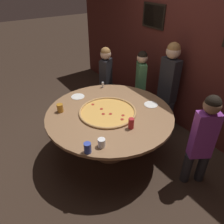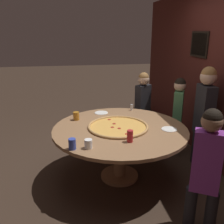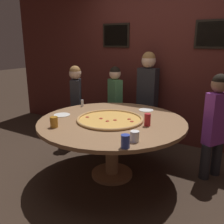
# 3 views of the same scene
# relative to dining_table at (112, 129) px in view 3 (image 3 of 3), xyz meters

# --- Properties ---
(ground_plane) EXTENTS (24.00, 24.00, 0.00)m
(ground_plane) POSITION_rel_dining_table_xyz_m (0.00, 0.00, -0.63)
(ground_plane) COLOR #38281E
(back_wall) EXTENTS (6.40, 0.08, 2.60)m
(back_wall) POSITION_rel_dining_table_xyz_m (0.00, 1.48, 0.68)
(back_wall) COLOR #4C1E19
(back_wall) RESTS_ON ground_plane
(dining_table) EXTENTS (1.77, 1.77, 0.74)m
(dining_table) POSITION_rel_dining_table_xyz_m (0.00, 0.00, 0.00)
(dining_table) COLOR #936B47
(dining_table) RESTS_ON ground_plane
(giant_pizza) EXTENTS (0.80, 0.80, 0.03)m
(giant_pizza) POSITION_rel_dining_table_xyz_m (-0.02, -0.02, 0.13)
(giant_pizza) COLOR #E5A84C
(giant_pizza) RESTS_ON dining_table
(drink_cup_by_shaker) EXTENTS (0.09, 0.09, 0.10)m
(drink_cup_by_shaker) POSITION_rel_dining_table_xyz_m (0.53, -0.46, 0.16)
(drink_cup_by_shaker) COLOR white
(drink_cup_by_shaker) RESTS_ON dining_table
(drink_cup_far_right) EXTENTS (0.07, 0.07, 0.14)m
(drink_cup_far_right) POSITION_rel_dining_table_xyz_m (0.45, 0.02, 0.18)
(drink_cup_far_right) COLOR #B22328
(drink_cup_far_right) RESTS_ON dining_table
(drink_cup_near_left) EXTENTS (0.08, 0.08, 0.12)m
(drink_cup_near_left) POSITION_rel_dining_table_xyz_m (0.52, -0.63, 0.17)
(drink_cup_near_left) COLOR #384CB7
(drink_cup_near_left) RESTS_ON dining_table
(drink_cup_centre_back) EXTENTS (0.09, 0.09, 0.12)m
(drink_cup_centre_back) POSITION_rel_dining_table_xyz_m (-0.41, -0.55, 0.17)
(drink_cup_centre_back) COLOR #BC7A23
(drink_cup_centre_back) RESTS_ON dining_table
(white_plate_right_side) EXTENTS (0.21, 0.21, 0.01)m
(white_plate_right_side) POSITION_rel_dining_table_xyz_m (-0.65, -0.16, 0.12)
(white_plate_right_side) COLOR white
(white_plate_right_side) RESTS_ON dining_table
(white_plate_beside_cup) EXTENTS (0.20, 0.20, 0.01)m
(white_plate_beside_cup) POSITION_rel_dining_table_xyz_m (0.17, 0.62, 0.12)
(white_plate_beside_cup) COLOR white
(white_plate_beside_cup) RESTS_ON dining_table
(condiment_shaker) EXTENTS (0.04, 0.04, 0.10)m
(condiment_shaker) POSITION_rel_dining_table_xyz_m (-0.71, 0.34, 0.16)
(condiment_shaker) COLOR silver
(condiment_shaker) RESTS_ON dining_table
(diner_centre_back) EXTENTS (0.38, 0.23, 1.50)m
(diner_centre_back) POSITION_rel_dining_table_xyz_m (-0.08, 1.24, 0.22)
(diner_centre_back) COLOR #232328
(diner_centre_back) RESTS_ON ground_plane
(diner_far_left) EXTENTS (0.27, 0.34, 1.30)m
(diner_far_left) POSITION_rel_dining_table_xyz_m (1.07, 0.62, 0.11)
(diner_far_left) COLOR #232328
(diner_far_left) RESTS_ON ground_plane
(diner_far_right) EXTENTS (0.26, 0.33, 1.29)m
(diner_far_right) POSITION_rel_dining_table_xyz_m (-1.07, 0.63, 0.10)
(diner_far_right) COLOR #232328
(diner_far_right) RESTS_ON ground_plane
(diner_side_right) EXTENTS (0.33, 0.25, 1.26)m
(diner_side_right) POSITION_rel_dining_table_xyz_m (-0.60, 1.08, 0.09)
(diner_side_right) COLOR #232328
(diner_side_right) RESTS_ON ground_plane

